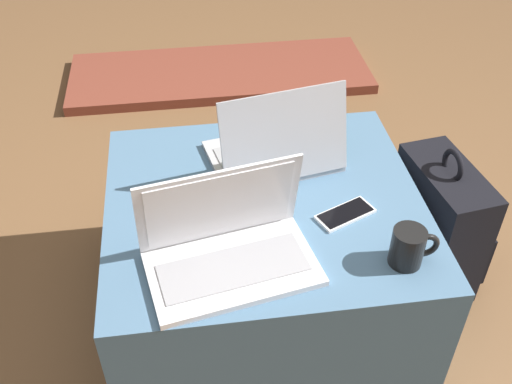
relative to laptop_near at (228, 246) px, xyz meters
The scene contains 8 objects.
ground_plane 0.51m from the laptop_near, 60.55° to the left, with size 14.00×14.00×0.00m, color brown.
ottoman 0.34m from the laptop_near, 60.55° to the left, with size 0.82×0.75×0.41m.
laptop_near is the anchor object (origin of this frame).
laptop_far 0.39m from the laptop_near, 64.24° to the left, with size 0.38×0.31×0.25m.
cell_phone 0.33m from the laptop_near, 20.93° to the left, with size 0.16×0.12×0.01m.
backpack 0.76m from the laptop_near, 22.14° to the left, with size 0.24×0.34×0.46m.
coffee_mug 0.41m from the laptop_near, ahead, with size 0.11×0.08×0.10m.
fireplace_hearth 1.65m from the laptop_near, 85.89° to the left, with size 1.40×0.50×0.04m.
Camera 1 is at (-0.18, -1.16, 1.42)m, focal length 42.00 mm.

